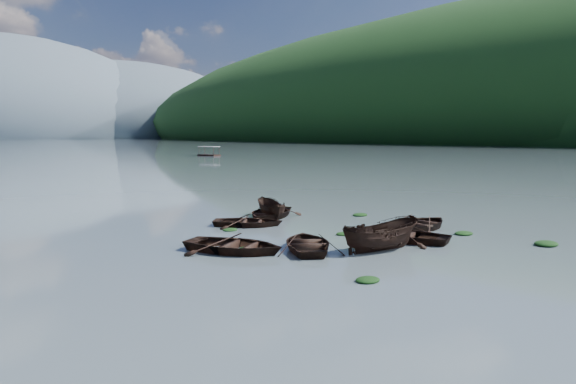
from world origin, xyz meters
TOP-DOWN VIEW (x-y plane):
  - ground_plane at (0.00, 0.00)m, footprint 2400.00×2400.00m
  - right_hill_far at (460.00, 220.00)m, footprint 520.00×1200.00m
  - haze_mtn_c at (140.00, 900.00)m, footprint 520.00×520.00m
  - haze_mtn_d at (320.00, 900.00)m, footprint 520.00×520.00m
  - rowboat_0 at (-7.25, 7.21)m, footprint 5.59×6.16m
  - rowboat_1 at (-4.05, 5.40)m, footprint 5.36×5.69m
  - rowboat_2 at (-1.47, 2.93)m, footprint 4.76×2.38m
  - rowboat_3 at (1.34, 3.74)m, footprint 4.93×5.72m
  - rowboat_4 at (4.80, 5.29)m, footprint 5.27×3.94m
  - rowboat_6 at (-2.66, 12.68)m, footprint 5.28×5.21m
  - rowboat_7 at (0.33, 14.41)m, footprint 6.20×5.73m
  - rowboat_8 at (0.41, 14.41)m, footprint 2.61×4.04m
  - weed_clump_0 at (-5.95, -0.30)m, footprint 1.04×0.85m
  - weed_clump_1 at (-0.04, 6.89)m, footprint 0.96×0.77m
  - weed_clump_2 at (6.07, -1.66)m, footprint 1.36×1.09m
  - weed_clump_3 at (2.47, 5.50)m, footprint 0.85×0.71m
  - weed_clump_4 at (5.36, 2.65)m, footprint 1.17×0.93m
  - weed_clump_5 at (-6.57, 6.97)m, footprint 1.19×0.96m
  - weed_clump_6 at (-4.37, 12.08)m, footprint 0.92×0.77m
  - weed_clump_7 at (5.74, 11.04)m, footprint 1.13×0.91m
  - pontoon_right at (49.17, 106.47)m, footprint 4.09×6.73m

SIDE VIEW (x-z plane):
  - ground_plane at x=0.00m, z-range 0.00..0.00m
  - right_hill_far at x=460.00m, z-range -95.00..95.00m
  - haze_mtn_c at x=140.00m, z-range -130.00..130.00m
  - haze_mtn_d at x=320.00m, z-range -110.00..110.00m
  - rowboat_0 at x=-7.25m, z-range -0.52..0.52m
  - rowboat_1 at x=-4.05m, z-range -0.48..0.48m
  - rowboat_2 at x=-1.47m, z-range -0.88..0.88m
  - rowboat_3 at x=1.34m, z-range -0.50..0.50m
  - rowboat_4 at x=4.80m, z-range -0.52..0.52m
  - rowboat_6 at x=-2.66m, z-range -0.45..0.45m
  - rowboat_7 at x=0.33m, z-range -0.52..0.52m
  - rowboat_8 at x=0.41m, z-range -0.73..0.73m
  - weed_clump_0 at x=-5.95m, z-range -0.11..0.11m
  - weed_clump_1 at x=-0.04m, z-range -0.11..0.11m
  - weed_clump_2 at x=6.07m, z-range -0.15..0.15m
  - weed_clump_3 at x=2.47m, z-range -0.09..0.09m
  - weed_clump_4 at x=5.36m, z-range -0.12..0.12m
  - weed_clump_5 at x=-6.57m, z-range -0.13..0.13m
  - weed_clump_6 at x=-4.37m, z-range -0.10..0.10m
  - weed_clump_7 at x=5.74m, z-range -0.12..0.12m
  - pontoon_right at x=49.17m, z-range -1.20..1.20m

